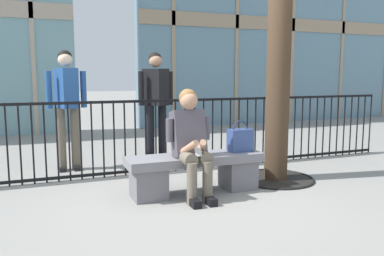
% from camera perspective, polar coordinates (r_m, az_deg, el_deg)
% --- Properties ---
extents(ground_plane, '(60.00, 60.00, 0.00)m').
position_cam_1_polar(ground_plane, '(4.67, 0.46, -9.31)').
color(ground_plane, gray).
extents(stone_bench, '(1.60, 0.44, 0.45)m').
position_cam_1_polar(stone_bench, '(4.60, 0.46, -6.08)').
color(stone_bench, slate).
rests_on(stone_bench, ground).
extents(seated_person_with_phone, '(0.52, 0.66, 1.21)m').
position_cam_1_polar(seated_person_with_phone, '(4.37, -0.13, -1.73)').
color(seated_person_with_phone, '#6B6051').
rests_on(seated_person_with_phone, ground).
extents(handbag_on_bench, '(0.28, 0.17, 0.38)m').
position_cam_1_polar(handbag_on_bench, '(4.77, 6.98, -1.70)').
color(handbag_on_bench, '#33477F').
rests_on(handbag_on_bench, stone_bench).
extents(bystander_at_railing, '(0.55, 0.44, 1.71)m').
position_cam_1_polar(bystander_at_railing, '(6.16, -5.23, 4.25)').
color(bystander_at_railing, black).
rests_on(bystander_at_railing, ground).
extents(bystander_further_back, '(0.55, 0.43, 1.71)m').
position_cam_1_polar(bystander_further_back, '(5.88, -17.63, 3.77)').
color(bystander_further_back, '#6B6051').
rests_on(bystander_further_back, ground).
extents(plaza_railing, '(7.57, 0.04, 1.03)m').
position_cam_1_polar(plaza_railing, '(5.56, -3.81, -1.06)').
color(plaza_railing, black).
rests_on(plaza_railing, ground).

